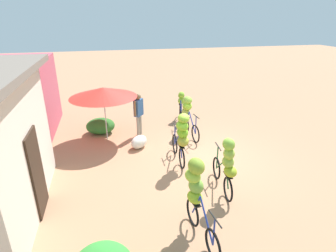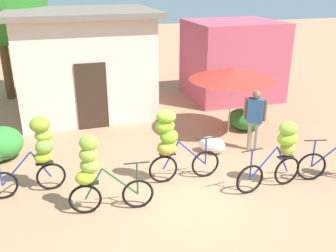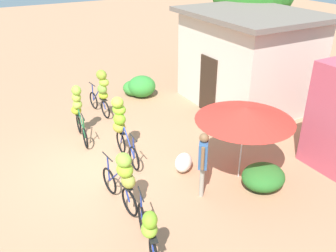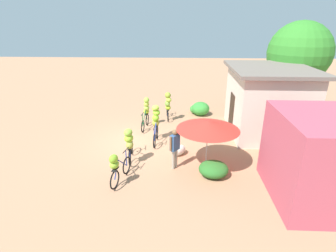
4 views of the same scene
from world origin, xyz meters
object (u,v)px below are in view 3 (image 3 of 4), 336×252
at_px(bicycle_center_loaded, 121,123).
at_px(bicycle_by_shop, 123,176).
at_px(produce_sack, 183,162).
at_px(bicycle_near_pile, 78,109).
at_px(market_umbrella, 245,114).
at_px(person_vendor, 203,158).
at_px(bicycle_leftmost, 102,89).
at_px(building_low, 248,59).
at_px(bicycle_rightmost, 149,230).

distance_m(bicycle_center_loaded, bicycle_by_shop, 2.37).
relative_size(bicycle_center_loaded, produce_sack, 2.46).
relative_size(bicycle_near_pile, produce_sack, 2.34).
xyz_separation_m(market_umbrella, person_vendor, (0.11, -1.23, -0.80)).
relative_size(bicycle_by_shop, person_vendor, 0.99).
relative_size(market_umbrella, produce_sack, 3.40).
bearing_deg(bicycle_leftmost, bicycle_center_loaded, -9.36).
bearing_deg(bicycle_center_loaded, person_vendor, 20.36).
height_order(building_low, bicycle_near_pile, building_low).
bearing_deg(person_vendor, building_low, 130.26).
distance_m(bicycle_by_shop, bicycle_rightmost, 1.54).
xyz_separation_m(bicycle_near_pile, produce_sack, (3.20, 1.80, -0.70)).
bearing_deg(bicycle_leftmost, person_vendor, 5.47).
distance_m(bicycle_leftmost, bicycle_center_loaded, 2.75).
bearing_deg(bicycle_rightmost, building_low, 127.44).
height_order(bicycle_center_loaded, produce_sack, bicycle_center_loaded).
xyz_separation_m(bicycle_center_loaded, person_vendor, (2.57, 0.95, -0.02)).
relative_size(bicycle_near_pile, bicycle_by_shop, 1.01).
distance_m(bicycle_rightmost, person_vendor, 2.31).
bearing_deg(market_umbrella, bicycle_near_pile, -145.55).
distance_m(market_umbrella, bicycle_near_pile, 5.14).
bearing_deg(building_low, bicycle_center_loaded, -77.12).
bearing_deg(bicycle_by_shop, bicycle_center_loaded, 158.55).
bearing_deg(person_vendor, produce_sack, 171.62).
xyz_separation_m(bicycle_near_pile, person_vendor, (4.28, 1.64, 0.09)).
bearing_deg(market_umbrella, building_low, 138.54).
distance_m(market_umbrella, bicycle_by_shop, 3.19).
xyz_separation_m(market_umbrella, bicycle_leftmost, (-5.18, -1.74, -0.81)).
bearing_deg(bicycle_by_shop, bicycle_rightmost, -6.06).
height_order(building_low, bicycle_by_shop, building_low).
bearing_deg(bicycle_rightmost, person_vendor, 120.15).
bearing_deg(bicycle_rightmost, bicycle_by_shop, 173.94).
distance_m(bicycle_leftmost, bicycle_by_shop, 5.09).
xyz_separation_m(bicycle_leftmost, person_vendor, (5.29, 0.51, 0.01)).
relative_size(building_low, bicycle_near_pile, 2.82).
height_order(building_low, bicycle_center_loaded, building_low).
bearing_deg(bicycle_by_shop, bicycle_leftmost, 165.05).
distance_m(bicycle_near_pile, person_vendor, 4.59).
relative_size(market_umbrella, bicycle_leftmost, 1.41).
bearing_deg(person_vendor, bicycle_leftmost, -174.53).
bearing_deg(bicycle_rightmost, produce_sack, 136.27).
bearing_deg(bicycle_near_pile, market_umbrella, 34.45).
bearing_deg(produce_sack, bicycle_near_pile, -150.65).
bearing_deg(produce_sack, bicycle_rightmost, -43.73).
xyz_separation_m(market_umbrella, bicycle_center_loaded, (-2.47, -2.18, -0.78)).
bearing_deg(bicycle_center_loaded, building_low, 102.88).
relative_size(market_umbrella, bicycle_near_pile, 1.45).
height_order(building_low, market_umbrella, building_low).
bearing_deg(bicycle_leftmost, bicycle_rightmost, -12.90).
relative_size(bicycle_leftmost, bicycle_by_shop, 1.04).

